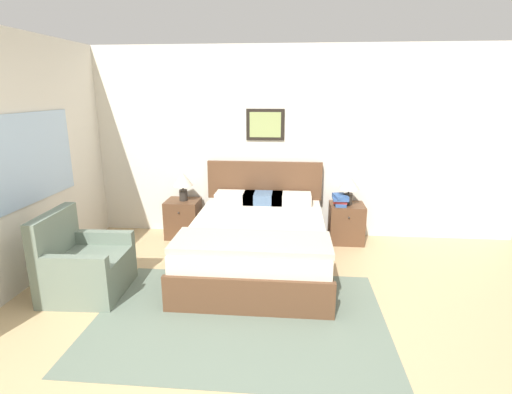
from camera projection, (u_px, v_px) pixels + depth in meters
ground_plane at (232, 349)px, 3.21m from camera, size 16.00×16.00×0.00m
wall_back at (260, 143)px, 5.53m from camera, size 7.01×0.09×2.60m
wall_left at (39, 157)px, 4.38m from camera, size 0.08×5.14×2.60m
area_rug_main at (239, 317)px, 3.64m from camera, size 2.63×1.86×0.01m
bed at (258, 241)px, 4.67m from camera, size 1.59×2.20×1.06m
armchair at (83, 267)px, 4.04m from camera, size 0.76×0.81×0.85m
nightstand_near_window at (183, 218)px, 5.62m from camera, size 0.46×0.44×0.53m
nightstand_by_door at (346, 223)px, 5.42m from camera, size 0.46×0.44×0.53m
table_lamp_near_window at (183, 181)px, 5.47m from camera, size 0.28×0.28×0.40m
table_lamp_by_door at (349, 184)px, 5.27m from camera, size 0.28×0.28×0.40m
book_thick_bottom at (340, 204)px, 5.31m from camera, size 0.14×0.25×0.04m
book_hardcover_middle at (340, 201)px, 5.30m from camera, size 0.20×0.22×0.04m
book_novel_upper at (340, 198)px, 5.29m from camera, size 0.20×0.26×0.03m
book_slim_near_top at (340, 196)px, 5.29m from camera, size 0.20×0.28×0.04m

